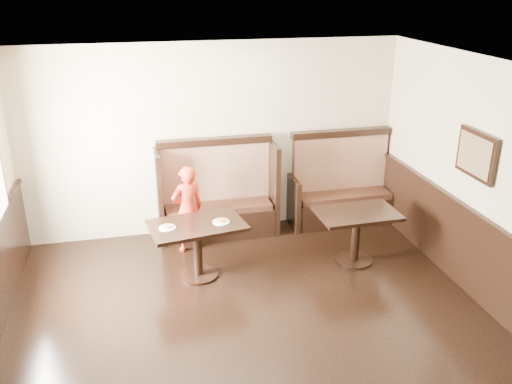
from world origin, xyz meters
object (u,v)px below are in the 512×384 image
object	(u,v)px
table_neighbor	(356,225)
booth_main	(217,201)
table_main	(197,236)
child	(188,209)
booth_neighbor	(341,192)

from	to	relation	value
table_neighbor	booth_main	bearing A→B (deg)	140.80
table_main	child	bearing A→B (deg)	83.13
table_main	table_neighbor	size ratio (longest dim) A/B	1.18
booth_neighbor	child	distance (m)	2.48
child	table_neighbor	bearing A→B (deg)	141.72
booth_neighbor	table_neighbor	size ratio (longest dim) A/B	1.54
booth_main	table_neighbor	world-z (taller)	booth_main
table_main	child	xyz separation A→B (m)	(-0.03, 0.75, 0.05)
booth_neighbor	table_main	distance (m)	2.68
booth_main	table_neighbor	bearing A→B (deg)	-37.77
table_neighbor	child	xyz separation A→B (m)	(-2.14, 0.85, 0.08)
booth_neighbor	child	xyz separation A→B (m)	(-2.43, -0.43, 0.14)
booth_main	child	xyz separation A→B (m)	(-0.48, -0.43, 0.10)
booth_neighbor	table_neighbor	distance (m)	1.32
booth_main	table_main	size ratio (longest dim) A/B	1.38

